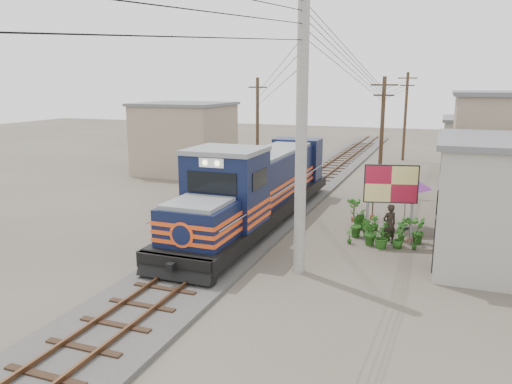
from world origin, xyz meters
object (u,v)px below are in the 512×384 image
at_px(billboard, 391,186).
at_px(market_umbrella, 407,182).
at_px(locomotive, 258,189).
at_px(vendor, 389,224).

height_order(billboard, market_umbrella, billboard).
distance_m(locomotive, market_umbrella, 6.83).
bearing_deg(billboard, locomotive, 158.40).
distance_m(locomotive, billboard, 6.26).
relative_size(market_umbrella, vendor, 1.53).
bearing_deg(billboard, market_umbrella, 67.18).
xyz_separation_m(billboard, vendor, (0.02, 0.04, -1.63)).
distance_m(locomotive, vendor, 6.29).
distance_m(billboard, market_umbrella, 2.69).
relative_size(locomotive, vendor, 9.29).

